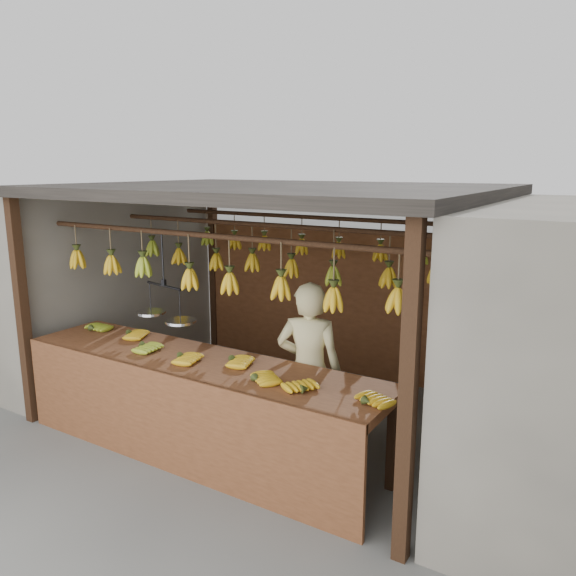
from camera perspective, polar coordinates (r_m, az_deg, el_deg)
The scene contains 8 objects.
ground at distance 6.20m, azimuth -1.49°, elevation -12.34°, with size 80.00×80.00×0.00m, color #5B5B57.
stall at distance 5.94m, azimuth 0.14°, elevation 6.39°, with size 4.30×3.30×2.40m.
neighbor_left at distance 8.31m, azimuth -22.82°, elevation 1.38°, with size 3.00×3.00×2.30m, color slate.
counter at distance 5.06m, azimuth -10.02°, elevation -9.60°, with size 3.62×0.82×0.96m.
hanging_bananas at distance 5.71m, azimuth -1.65°, elevation 2.64°, with size 3.60×2.25×0.40m.
balance_scale at distance 5.36m, azimuth -12.37°, elevation -2.44°, with size 0.73×0.36×0.81m.
vendor at distance 5.05m, azimuth 2.14°, elevation -8.34°, with size 0.59×0.38×1.61m, color beige.
bag_bundles at distance 6.37m, azimuth 20.25°, elevation -3.05°, with size 0.08×0.26×1.26m.
Camera 1 is at (3.09, -4.71, 2.58)m, focal length 35.00 mm.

